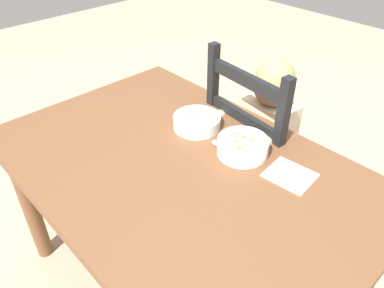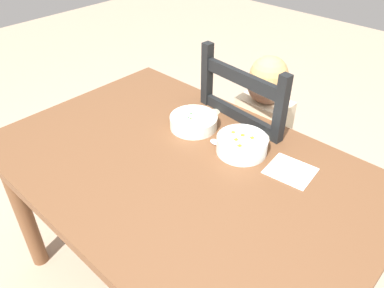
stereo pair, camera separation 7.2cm
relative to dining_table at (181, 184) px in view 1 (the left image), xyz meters
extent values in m
plane|color=tan|center=(0.00, 0.00, -0.61)|extent=(8.00, 8.00, 0.00)
cube|color=brown|center=(0.00, 0.00, 0.08)|extent=(1.35, 0.90, 0.04)
cylinder|color=brown|center=(-0.60, -0.37, -0.28)|extent=(0.07, 0.07, 0.67)
cylinder|color=brown|center=(-0.60, 0.37, -0.28)|extent=(0.07, 0.07, 0.67)
cylinder|color=brown|center=(0.60, 0.37, -0.28)|extent=(0.07, 0.07, 0.67)
cube|color=black|center=(-0.01, 0.55, -0.20)|extent=(0.46, 0.46, 0.02)
cube|color=black|center=(0.20, 0.72, -0.41)|extent=(0.04, 0.04, 0.40)
cube|color=black|center=(-0.18, 0.76, -0.41)|extent=(0.04, 0.04, 0.40)
cube|color=black|center=(0.16, 0.34, -0.41)|extent=(0.04, 0.04, 0.40)
cube|color=black|center=(-0.22, 0.38, -0.41)|extent=(0.04, 0.04, 0.40)
cube|color=black|center=(0.16, 0.34, 0.09)|extent=(0.04, 0.04, 0.55)
cube|color=black|center=(-0.22, 0.38, 0.09)|extent=(0.04, 0.04, 0.55)
cube|color=black|center=(-0.03, 0.36, 0.28)|extent=(0.36, 0.06, 0.05)
cube|color=black|center=(-0.03, 0.36, 0.11)|extent=(0.36, 0.06, 0.05)
cube|color=beige|center=(-0.01, 0.52, -0.03)|extent=(0.22, 0.14, 0.32)
sphere|color=#AB7A60|center=(-0.01, 0.52, 0.21)|extent=(0.17, 0.17, 0.17)
sphere|color=tan|center=(-0.01, 0.52, 0.24)|extent=(0.16, 0.16, 0.16)
cylinder|color=#3F4C72|center=(-0.06, 0.40, -0.40)|extent=(0.07, 0.07, 0.42)
cylinder|color=#3F4C72|center=(0.05, 0.40, -0.40)|extent=(0.07, 0.07, 0.42)
cylinder|color=beige|center=(-0.14, 0.42, 0.05)|extent=(0.06, 0.24, 0.13)
cylinder|color=beige|center=(0.12, 0.42, 0.05)|extent=(0.06, 0.24, 0.13)
cylinder|color=white|center=(-0.12, 0.20, 0.12)|extent=(0.18, 0.18, 0.05)
cylinder|color=white|center=(-0.12, 0.20, 0.10)|extent=(0.08, 0.08, 0.01)
cylinder|color=#3D902A|center=(-0.12, 0.20, 0.13)|extent=(0.15, 0.15, 0.03)
sphere|color=#409329|center=(-0.12, 0.18, 0.14)|extent=(0.01, 0.01, 0.01)
sphere|color=#378933|center=(-0.15, 0.21, 0.14)|extent=(0.01, 0.01, 0.01)
sphere|color=green|center=(-0.13, 0.18, 0.14)|extent=(0.01, 0.01, 0.01)
cylinder|color=white|center=(0.11, 0.20, 0.13)|extent=(0.18, 0.18, 0.06)
cylinder|color=white|center=(0.11, 0.20, 0.10)|extent=(0.08, 0.08, 0.01)
cylinder|color=orange|center=(0.11, 0.20, 0.13)|extent=(0.15, 0.15, 0.03)
cube|color=orange|center=(0.06, 0.20, 0.15)|extent=(0.02, 0.02, 0.01)
cube|color=orange|center=(0.10, 0.17, 0.15)|extent=(0.02, 0.02, 0.01)
cube|color=orange|center=(0.10, 0.21, 0.15)|extent=(0.02, 0.02, 0.01)
cube|color=orange|center=(0.13, 0.15, 0.15)|extent=(0.02, 0.02, 0.01)
cube|color=orange|center=(0.13, 0.22, 0.15)|extent=(0.02, 0.02, 0.01)
cube|color=silver|center=(0.08, 0.17, 0.10)|extent=(0.10, 0.02, 0.00)
ellipsoid|color=silver|center=(0.01, 0.17, 0.10)|extent=(0.05, 0.03, 0.01)
cube|color=white|center=(0.30, 0.22, 0.10)|extent=(0.16, 0.15, 0.00)
camera|label=1|loc=(0.77, -0.66, 0.91)|focal=35.34mm
camera|label=2|loc=(0.72, -0.71, 0.91)|focal=35.34mm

